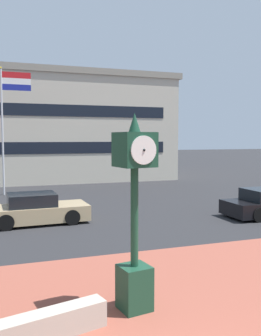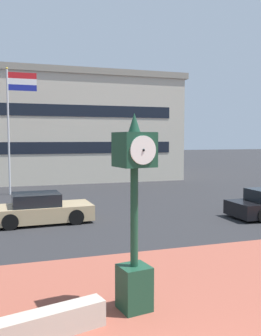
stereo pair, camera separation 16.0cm
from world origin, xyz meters
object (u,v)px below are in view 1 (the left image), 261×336
(flagpole_secondary, at_px, (7,117))
(civic_building, at_px, (3,128))
(street_clock, at_px, (134,215))
(car_street_mid, at_px, (36,210))

(flagpole_secondary, height_order, civic_building, civic_building)
(street_clock, height_order, car_street_mid, street_clock)
(flagpole_secondary, distance_m, civic_building, 10.55)
(flagpole_secondary, xyz_separation_m, civic_building, (-0.23, 10.54, -0.39))
(street_clock, relative_size, car_street_mid, 0.96)
(street_clock, xyz_separation_m, flagpole_secondary, (-2.22, 17.51, 2.91))
(flagpole_secondary, bearing_deg, street_clock, -82.77)
(car_street_mid, bearing_deg, flagpole_secondary, -175.97)
(street_clock, height_order, flagpole_secondary, flagpole_secondary)
(car_street_mid, relative_size, civic_building, 0.15)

